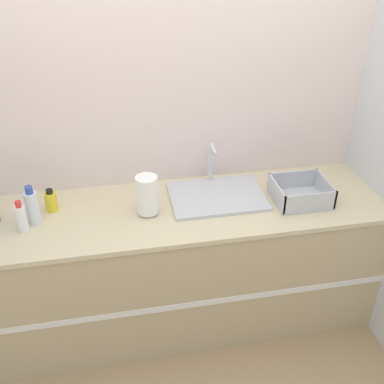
{
  "coord_description": "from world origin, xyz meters",
  "views": [
    {
      "loc": [
        -0.29,
        -1.86,
        2.38
      ],
      "look_at": [
        0.12,
        0.3,
        1.02
      ],
      "focal_mm": 42.0,
      "sensor_mm": 36.0,
      "label": 1
    }
  ],
  "objects_px": {
    "dish_rack": "(300,194)",
    "bottle_yellow": "(51,201)",
    "sink": "(217,194)",
    "bottle_clear": "(33,207)",
    "paper_towel_roll": "(147,195)",
    "bottle_white_spray": "(21,218)"
  },
  "relations": [
    {
      "from": "sink",
      "to": "bottle_clear",
      "type": "bearing_deg",
      "value": -176.22
    },
    {
      "from": "bottle_clear",
      "to": "paper_towel_roll",
      "type": "bearing_deg",
      "value": -2.28
    },
    {
      "from": "bottle_white_spray",
      "to": "bottle_yellow",
      "type": "bearing_deg",
      "value": 52.48
    },
    {
      "from": "paper_towel_roll",
      "to": "dish_rack",
      "type": "relative_size",
      "value": 0.74
    },
    {
      "from": "bottle_yellow",
      "to": "bottle_white_spray",
      "type": "relative_size",
      "value": 0.74
    },
    {
      "from": "sink",
      "to": "bottle_yellow",
      "type": "relative_size",
      "value": 4.09
    },
    {
      "from": "sink",
      "to": "bottle_white_spray",
      "type": "bearing_deg",
      "value": -172.88
    },
    {
      "from": "bottle_yellow",
      "to": "bottle_clear",
      "type": "xyz_separation_m",
      "value": [
        -0.08,
        -0.11,
        0.04
      ]
    },
    {
      "from": "sink",
      "to": "dish_rack",
      "type": "distance_m",
      "value": 0.51
    },
    {
      "from": "paper_towel_roll",
      "to": "dish_rack",
      "type": "distance_m",
      "value": 0.92
    },
    {
      "from": "bottle_white_spray",
      "to": "paper_towel_roll",
      "type": "bearing_deg",
      "value": 3.68
    },
    {
      "from": "paper_towel_roll",
      "to": "bottle_yellow",
      "type": "height_order",
      "value": "paper_towel_roll"
    },
    {
      "from": "sink",
      "to": "bottle_white_spray",
      "type": "xyz_separation_m",
      "value": [
        -1.12,
        -0.14,
        0.07
      ]
    },
    {
      "from": "dish_rack",
      "to": "bottle_clear",
      "type": "relative_size",
      "value": 1.37
    },
    {
      "from": "dish_rack",
      "to": "bottle_clear",
      "type": "bearing_deg",
      "value": 177.62
    },
    {
      "from": "dish_rack",
      "to": "bottle_yellow",
      "type": "height_order",
      "value": "bottle_yellow"
    },
    {
      "from": "paper_towel_roll",
      "to": "bottle_white_spray",
      "type": "distance_m",
      "value": 0.69
    },
    {
      "from": "paper_towel_roll",
      "to": "bottle_yellow",
      "type": "xyz_separation_m",
      "value": [
        -0.55,
        0.14,
        -0.06
      ]
    },
    {
      "from": "dish_rack",
      "to": "bottle_white_spray",
      "type": "xyz_separation_m",
      "value": [
        -1.61,
        -0.01,
        0.04
      ]
    },
    {
      "from": "dish_rack",
      "to": "bottle_white_spray",
      "type": "bearing_deg",
      "value": -179.82
    },
    {
      "from": "paper_towel_roll",
      "to": "bottle_white_spray",
      "type": "height_order",
      "value": "paper_towel_roll"
    },
    {
      "from": "bottle_yellow",
      "to": "dish_rack",
      "type": "bearing_deg",
      "value": -6.83
    }
  ]
}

